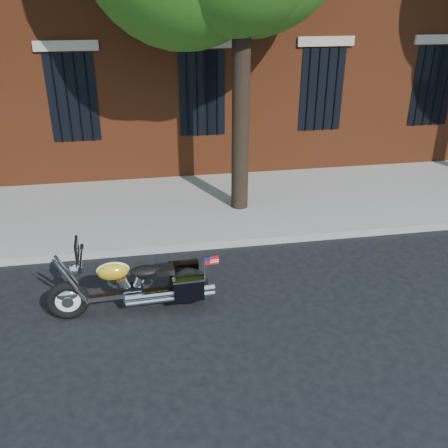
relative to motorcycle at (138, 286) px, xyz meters
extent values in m
plane|color=black|center=(1.75, 0.46, -0.43)|extent=(120.00, 120.00, 0.00)
cube|color=gray|center=(1.75, 1.84, -0.36)|extent=(40.00, 0.16, 0.15)
cube|color=gray|center=(1.75, 3.72, -0.36)|extent=(40.00, 3.60, 0.15)
cube|color=black|center=(1.75, 5.57, 1.77)|extent=(1.10, 0.14, 2.00)
cube|color=#B2A893|center=(1.75, 5.54, 2.92)|extent=(1.40, 0.20, 0.22)
cylinder|color=black|center=(1.75, 5.49, 1.77)|extent=(0.04, 0.04, 2.00)
cylinder|color=black|center=(2.25, 3.36, 2.07)|extent=(0.36, 0.36, 5.00)
torus|color=black|center=(-1.02, -0.04, -0.11)|extent=(0.64, 0.17, 0.63)
torus|color=black|center=(0.77, 0.04, -0.11)|extent=(0.64, 0.17, 0.63)
cylinder|color=white|center=(-1.02, -0.04, -0.11)|extent=(0.47, 0.08, 0.47)
cylinder|color=white|center=(0.77, 0.04, -0.11)|extent=(0.47, 0.08, 0.47)
ellipsoid|color=white|center=(-1.02, -0.04, -0.02)|extent=(0.34, 0.14, 0.18)
ellipsoid|color=yellow|center=(0.77, 0.04, 0.00)|extent=(0.34, 0.15, 0.18)
cube|color=white|center=(-0.13, 0.00, -0.13)|extent=(1.42, 0.16, 0.08)
cylinder|color=white|center=(-0.08, 0.00, -0.15)|extent=(0.31, 0.18, 0.30)
cylinder|color=white|center=(0.40, -0.15, -0.14)|extent=(1.18, 0.14, 0.08)
ellipsoid|color=yellow|center=(-0.34, -0.01, 0.30)|extent=(0.48, 0.29, 0.27)
ellipsoid|color=black|center=(0.14, 0.01, 0.25)|extent=(0.47, 0.29, 0.15)
cube|color=black|center=(0.73, 0.28, -0.01)|extent=(0.46, 0.17, 0.36)
cube|color=black|center=(0.75, -0.21, -0.01)|extent=(0.46, 0.17, 0.36)
cylinder|color=white|center=(-0.76, -0.03, 0.57)|extent=(0.07, 0.74, 0.03)
sphere|color=white|center=(-0.85, -0.03, 0.40)|extent=(0.20, 0.20, 0.19)
cube|color=black|center=(-0.80, -0.03, 0.72)|extent=(0.05, 0.38, 0.26)
cube|color=red|center=(1.10, -0.23, 0.46)|extent=(0.21, 0.02, 0.13)
camera|label=1|loc=(0.18, -6.51, 4.05)|focal=40.00mm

